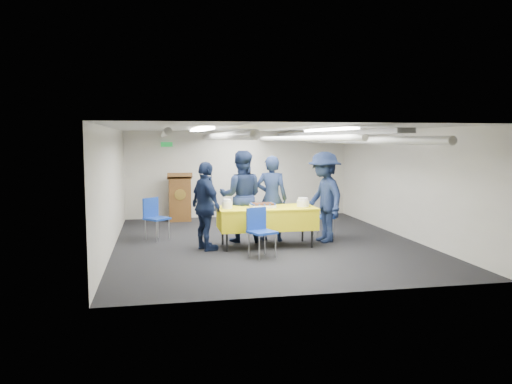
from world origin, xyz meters
The scene contains 14 objects.
ground centered at (0.00, 0.00, 0.00)m, with size 7.00×7.00×0.00m, color black.
room_shell centered at (0.09, 0.41, 1.81)m, with size 6.00×7.00×2.30m.
serving_table centered at (-0.08, -0.39, 0.56)m, with size 1.89×0.88×0.77m.
sheet_cake centered at (-0.16, -0.40, 0.81)m, with size 0.48×0.37×0.09m.
plate_stack_left centered at (-0.86, -0.44, 0.85)m, with size 0.20×0.20×0.18m.
plate_stack_right centered at (0.64, -0.44, 0.85)m, with size 0.24×0.24×0.17m.
podium centered at (-1.60, 3.05, 0.61)m, with size 0.62×0.53×1.25m.
chair_near centered at (-0.38, -1.19, 0.53)m, with size 0.55×0.55×0.87m.
chair_right centered at (1.36, 0.20, 0.53)m, with size 0.45×0.45×0.87m.
chair_left centered at (-2.23, 0.70, 0.53)m, with size 0.59×0.59×0.87m.
sailor_a centered at (0.14, 0.14, 0.88)m, with size 0.64×0.42×1.76m, color black.
sailor_b centered at (-0.48, 0.18, 0.93)m, with size 0.90×0.70×1.86m, color black.
sailor_c centered at (-1.27, -0.49, 0.83)m, with size 0.98×0.41×1.67m, color black.
sailor_d centered at (1.16, -0.18, 0.92)m, with size 1.18×0.68×1.83m, color black.
Camera 1 is at (-2.13, -9.75, 2.07)m, focal length 35.00 mm.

